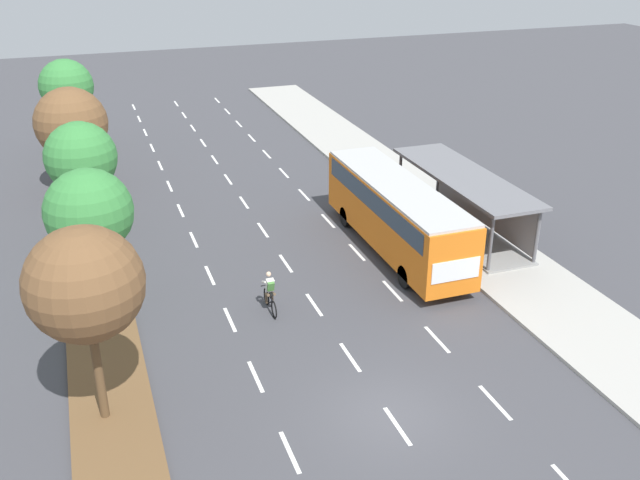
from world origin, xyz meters
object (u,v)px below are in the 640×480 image
median_tree_nearest (85,285)px  median_tree_fourth (71,123)px  median_tree_second (89,212)px  bus_shelter (467,196)px  cyclist (270,294)px  bus (396,210)px  median_tree_fifth (66,86)px  median_tree_third (81,157)px

median_tree_nearest → median_tree_fourth: (0.10, 21.53, -0.86)m
median_tree_fourth → median_tree_second: bearing=-88.9°
bus_shelter → cyclist: 12.20m
bus → median_tree_fourth: median_tree_fourth is taller
median_tree_fifth → median_tree_fourth: bearing=-89.9°
cyclist → median_tree_third: 12.05m
bus_shelter → median_tree_nearest: median_tree_nearest is taller
bus → median_tree_fifth: bearing=123.7°
bus_shelter → median_tree_fifth: median_tree_fifth is taller
median_tree_second → median_tree_third: median_tree_second is taller
cyclist → median_tree_third: bearing=123.2°
bus_shelter → median_tree_fifth: size_ratio=1.64×
cyclist → median_tree_third: (-6.34, 9.68, 3.35)m
median_tree_fourth → median_tree_fifth: median_tree_fifth is taller
median_tree_fifth → bus: bearing=-56.3°
median_tree_second → median_tree_fifth: bearing=90.8°
cyclist → median_tree_fourth: size_ratio=0.31×
median_tree_third → median_tree_nearest: bearing=-91.5°
median_tree_fourth → cyclist: bearing=-68.6°
cyclist → median_tree_second: (-6.32, 2.50, 3.39)m
bus_shelter → median_tree_fourth: 21.95m
median_tree_nearest → median_tree_fifth: (0.09, 28.70, -0.29)m
median_tree_fifth → median_tree_nearest: bearing=-90.2°
bus_shelter → median_tree_fourth: bearing=145.2°
cyclist → median_tree_second: size_ratio=0.32×
bus → cyclist: bearing=-153.7°
cyclist → median_tree_fifth: median_tree_fifth is taller
median_tree_fifth → cyclist: bearing=-74.6°
median_tree_fourth → median_tree_fifth: bearing=90.1°
bus_shelter → median_tree_third: bearing=163.3°
median_tree_nearest → median_tree_fourth: median_tree_nearest is taller
median_tree_third → median_tree_fifth: 14.36m
bus → cyclist: size_ratio=6.20×
cyclist → median_tree_fourth: median_tree_fourth is taller
bus_shelter → bus: 4.37m
cyclist → median_tree_nearest: 9.10m
bus_shelter → median_tree_nearest: size_ratio=1.56×
bus_shelter → bus: (-4.28, -0.88, 0.20)m
median_tree_nearest → median_tree_second: bearing=86.9°
median_tree_fifth → median_tree_third: bearing=-88.9°
median_tree_nearest → bus_shelter: bearing=26.6°
bus → median_tree_second: bearing=-175.8°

